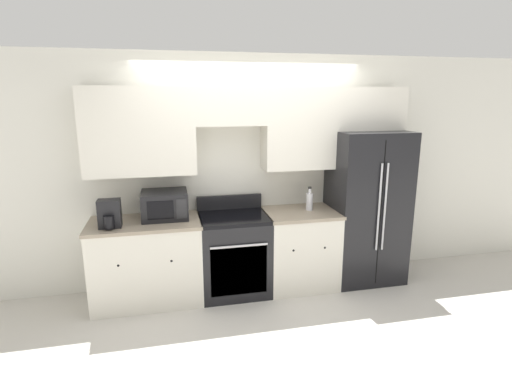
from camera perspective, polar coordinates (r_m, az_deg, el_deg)
name	(u,v)px	position (r m, az deg, el deg)	size (l,w,h in m)	color
ground_plane	(262,301)	(4.43, 0.91, -15.35)	(12.00, 12.00, 0.00)	beige
wall_back	(252,153)	(4.49, -0.58, 5.56)	(8.00, 0.39, 2.60)	silver
lower_cabinets_left	(147,261)	(4.43, -15.28, -9.52)	(1.14, 0.64, 0.88)	silver
lower_cabinets_right	(300,248)	(4.65, 6.26, -7.98)	(0.81, 0.64, 0.88)	silver
oven_range	(234,253)	(4.47, -3.16, -8.76)	(0.74, 0.65, 1.04)	black
refrigerator	(364,206)	(4.88, 15.18, -1.91)	(0.83, 0.79, 1.76)	black
microwave	(165,205)	(4.31, -12.90, -1.78)	(0.47, 0.41, 0.29)	black
bottle	(309,201)	(4.54, 7.65, -1.26)	(0.08, 0.08, 0.27)	silver
paper_towel_holder	(110,215)	(4.15, -20.20, -3.05)	(0.21, 0.21, 0.28)	black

